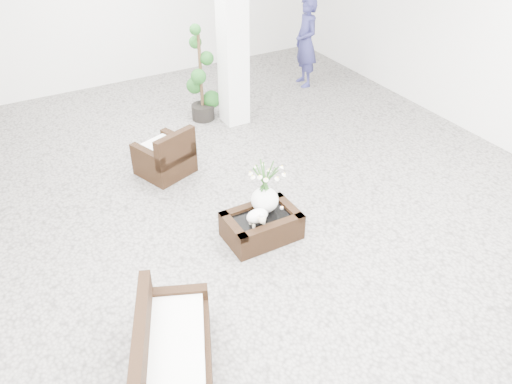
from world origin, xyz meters
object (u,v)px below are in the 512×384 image
armchair (164,151)px  topiary (201,74)px  coffee_table (262,227)px  loveseat (175,348)px

armchair → topiary: 1.88m
coffee_table → armchair: (-0.50, 2.01, 0.21)m
loveseat → topiary: size_ratio=0.81×
armchair → topiary: (1.23, 1.34, 0.46)m
armchair → loveseat: bearing=50.5°
armchair → topiary: size_ratio=0.45×
coffee_table → armchair: size_ratio=1.21×
coffee_table → loveseat: size_ratio=0.67×
coffee_table → loveseat: 2.17m
coffee_table → armchair: armchair is taller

